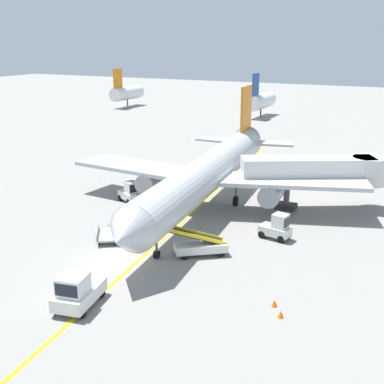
{
  "coord_description": "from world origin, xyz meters",
  "views": [
    {
      "loc": [
        19.97,
        -26.91,
        15.09
      ],
      "look_at": [
        0.98,
        10.2,
        2.5
      ],
      "focal_mm": 47.49,
      "sensor_mm": 36.0,
      "label": 1
    }
  ],
  "objects_px": {
    "airliner": "(209,172)",
    "pushback_tug": "(77,291)",
    "safety_cone_wingtip_left": "(134,229)",
    "belt_loader_forward_hold": "(199,245)",
    "safety_cone_nose_left": "(274,303)",
    "baggage_tug_by_cargo_door": "(130,193)",
    "ground_crew_marshaller": "(153,226)",
    "baggage_tug_near_wing": "(277,228)",
    "baggage_cart_loaded": "(107,234)",
    "safety_cone_nose_right": "(281,314)",
    "jet_bridge": "(322,171)"
  },
  "relations": [
    {
      "from": "baggage_cart_loaded",
      "to": "safety_cone_wingtip_left",
      "type": "distance_m",
      "value": 2.66
    },
    {
      "from": "ground_crew_marshaller",
      "to": "safety_cone_nose_right",
      "type": "height_order",
      "value": "ground_crew_marshaller"
    },
    {
      "from": "baggage_tug_near_wing",
      "to": "safety_cone_nose_right",
      "type": "distance_m",
      "value": 11.94
    },
    {
      "from": "pushback_tug",
      "to": "baggage_cart_loaded",
      "type": "height_order",
      "value": "pushback_tug"
    },
    {
      "from": "safety_cone_wingtip_left",
      "to": "baggage_tug_by_cargo_door",
      "type": "bearing_deg",
      "value": 126.01
    },
    {
      "from": "airliner",
      "to": "pushback_tug",
      "type": "bearing_deg",
      "value": -87.2
    },
    {
      "from": "jet_bridge",
      "to": "safety_cone_wingtip_left",
      "type": "distance_m",
      "value": 17.91
    },
    {
      "from": "baggage_tug_by_cargo_door",
      "to": "belt_loader_forward_hold",
      "type": "distance_m",
      "value": 14.06
    },
    {
      "from": "belt_loader_forward_hold",
      "to": "safety_cone_wingtip_left",
      "type": "xyz_separation_m",
      "value": [
        -6.79,
        1.77,
        -0.56
      ]
    },
    {
      "from": "pushback_tug",
      "to": "belt_loader_forward_hold",
      "type": "xyz_separation_m",
      "value": [
        3.0,
        9.96,
        -0.22
      ]
    },
    {
      "from": "safety_cone_wingtip_left",
      "to": "belt_loader_forward_hold",
      "type": "bearing_deg",
      "value": -14.59
    },
    {
      "from": "ground_crew_marshaller",
      "to": "safety_cone_wingtip_left",
      "type": "xyz_separation_m",
      "value": [
        -1.94,
        0.3,
        -0.69
      ]
    },
    {
      "from": "baggage_tug_by_cargo_door",
      "to": "safety_cone_wingtip_left",
      "type": "xyz_separation_m",
      "value": [
        4.65,
        -6.4,
        -0.71
      ]
    },
    {
      "from": "ground_crew_marshaller",
      "to": "safety_cone_nose_left",
      "type": "bearing_deg",
      "value": -26.96
    },
    {
      "from": "jet_bridge",
      "to": "safety_cone_nose_right",
      "type": "height_order",
      "value": "jet_bridge"
    },
    {
      "from": "airliner",
      "to": "belt_loader_forward_hold",
      "type": "relative_size",
      "value": 7.46
    },
    {
      "from": "safety_cone_wingtip_left",
      "to": "ground_crew_marshaller",
      "type": "bearing_deg",
      "value": -8.77
    },
    {
      "from": "safety_cone_wingtip_left",
      "to": "airliner",
      "type": "bearing_deg",
      "value": 71.2
    },
    {
      "from": "airliner",
      "to": "jet_bridge",
      "type": "xyz_separation_m",
      "value": [
        9.26,
        4.54,
        0.12
      ]
    },
    {
      "from": "ground_crew_marshaller",
      "to": "safety_cone_wingtip_left",
      "type": "distance_m",
      "value": 2.08
    },
    {
      "from": "belt_loader_forward_hold",
      "to": "baggage_cart_loaded",
      "type": "relative_size",
      "value": 1.33
    },
    {
      "from": "baggage_tug_by_cargo_door",
      "to": "safety_cone_nose_left",
      "type": "distance_m",
      "value": 22.71
    },
    {
      "from": "baggage_tug_by_cargo_door",
      "to": "ground_crew_marshaller",
      "type": "xyz_separation_m",
      "value": [
        6.6,
        -6.7,
        -0.02
      ]
    },
    {
      "from": "airliner",
      "to": "ground_crew_marshaller",
      "type": "xyz_separation_m",
      "value": [
        -0.87,
        -8.57,
        -2.51
      ]
    },
    {
      "from": "safety_cone_wingtip_left",
      "to": "jet_bridge",
      "type": "bearing_deg",
      "value": 46.7
    },
    {
      "from": "safety_cone_nose_left",
      "to": "safety_cone_nose_right",
      "type": "distance_m",
      "value": 1.25
    },
    {
      "from": "airliner",
      "to": "safety_cone_wingtip_left",
      "type": "xyz_separation_m",
      "value": [
        -2.81,
        -8.27,
        -3.2
      ]
    },
    {
      "from": "safety_cone_nose_right",
      "to": "pushback_tug",
      "type": "bearing_deg",
      "value": -158.88
    },
    {
      "from": "jet_bridge",
      "to": "baggage_cart_loaded",
      "type": "distance_m",
      "value": 20.26
    },
    {
      "from": "belt_loader_forward_hold",
      "to": "baggage_cart_loaded",
      "type": "height_order",
      "value": "belt_loader_forward_hold"
    },
    {
      "from": "airliner",
      "to": "safety_cone_wingtip_left",
      "type": "distance_m",
      "value": 9.3
    },
    {
      "from": "airliner",
      "to": "safety_cone_nose_left",
      "type": "relative_size",
      "value": 80.27
    },
    {
      "from": "jet_bridge",
      "to": "pushback_tug",
      "type": "bearing_deg",
      "value": -108.64
    },
    {
      "from": "baggage_tug_near_wing",
      "to": "safety_cone_nose_left",
      "type": "height_order",
      "value": "baggage_tug_near_wing"
    },
    {
      "from": "baggage_cart_loaded",
      "to": "safety_cone_nose_right",
      "type": "relative_size",
      "value": 8.11
    },
    {
      "from": "baggage_tug_near_wing",
      "to": "safety_cone_wingtip_left",
      "type": "height_order",
      "value": "baggage_tug_near_wing"
    },
    {
      "from": "safety_cone_nose_right",
      "to": "safety_cone_wingtip_left",
      "type": "height_order",
      "value": "same"
    },
    {
      "from": "belt_loader_forward_hold",
      "to": "safety_cone_nose_left",
      "type": "distance_m",
      "value": 8.66
    },
    {
      "from": "jet_bridge",
      "to": "pushback_tug",
      "type": "height_order",
      "value": "jet_bridge"
    },
    {
      "from": "baggage_tug_by_cargo_door",
      "to": "ground_crew_marshaller",
      "type": "bearing_deg",
      "value": -45.45
    },
    {
      "from": "baggage_cart_loaded",
      "to": "baggage_tug_near_wing",
      "type": "bearing_deg",
      "value": 28.26
    },
    {
      "from": "safety_cone_nose_right",
      "to": "ground_crew_marshaller",
      "type": "bearing_deg",
      "value": 150.7
    },
    {
      "from": "baggage_cart_loaded",
      "to": "ground_crew_marshaller",
      "type": "xyz_separation_m",
      "value": [
        2.77,
        2.21,
        0.44
      ]
    },
    {
      "from": "baggage_tug_by_cargo_door",
      "to": "safety_cone_nose_right",
      "type": "distance_m",
      "value": 23.88
    },
    {
      "from": "baggage_tug_near_wing",
      "to": "baggage_cart_loaded",
      "type": "bearing_deg",
      "value": -151.74
    },
    {
      "from": "belt_loader_forward_hold",
      "to": "pushback_tug",
      "type": "bearing_deg",
      "value": -106.76
    },
    {
      "from": "baggage_tug_near_wing",
      "to": "pushback_tug",
      "type": "bearing_deg",
      "value": -114.47
    },
    {
      "from": "baggage_tug_by_cargo_door",
      "to": "baggage_cart_loaded",
      "type": "height_order",
      "value": "baggage_tug_by_cargo_door"
    },
    {
      "from": "safety_cone_nose_right",
      "to": "safety_cone_wingtip_left",
      "type": "bearing_deg",
      "value": 153.09
    },
    {
      "from": "jet_bridge",
      "to": "safety_cone_nose_right",
      "type": "relative_size",
      "value": 28.34
    }
  ]
}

